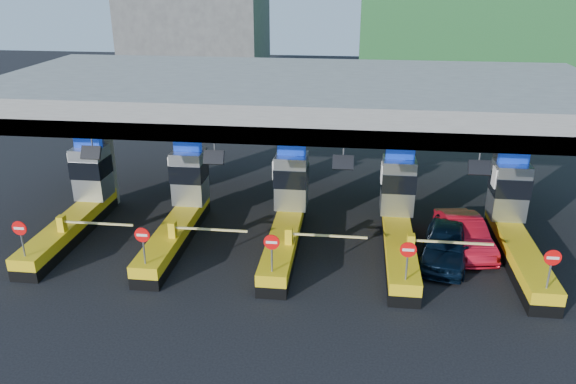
# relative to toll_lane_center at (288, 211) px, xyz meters

# --- Properties ---
(ground) EXTENTS (120.00, 120.00, 0.00)m
(ground) POSITION_rel_toll_lane_center_xyz_m (-0.00, -0.28, -1.40)
(ground) COLOR black
(ground) RESTS_ON ground
(toll_canopy) EXTENTS (28.00, 12.09, 7.00)m
(toll_canopy) POSITION_rel_toll_lane_center_xyz_m (-0.00, 2.59, 4.74)
(toll_canopy) COLOR slate
(toll_canopy) RESTS_ON ground
(toll_lane_far_left) EXTENTS (4.43, 8.00, 4.16)m
(toll_lane_far_left) POSITION_rel_toll_lane_center_xyz_m (-10.00, 0.00, 0.00)
(toll_lane_far_left) COLOR black
(toll_lane_far_left) RESTS_ON ground
(toll_lane_left) EXTENTS (4.43, 8.00, 4.16)m
(toll_lane_left) POSITION_rel_toll_lane_center_xyz_m (-5.00, 0.00, 0.00)
(toll_lane_left) COLOR black
(toll_lane_left) RESTS_ON ground
(toll_lane_center) EXTENTS (4.43, 8.00, 4.16)m
(toll_lane_center) POSITION_rel_toll_lane_center_xyz_m (0.00, 0.00, 0.00)
(toll_lane_center) COLOR black
(toll_lane_center) RESTS_ON ground
(toll_lane_right) EXTENTS (4.43, 8.00, 4.16)m
(toll_lane_right) POSITION_rel_toll_lane_center_xyz_m (5.00, 0.00, 0.00)
(toll_lane_right) COLOR black
(toll_lane_right) RESTS_ON ground
(toll_lane_far_right) EXTENTS (4.43, 8.00, 4.16)m
(toll_lane_far_right) POSITION_rel_toll_lane_center_xyz_m (10.00, 0.00, 0.00)
(toll_lane_far_right) COLOR black
(toll_lane_far_right) RESTS_ON ground
(van) EXTENTS (2.88, 5.01, 1.60)m
(van) POSITION_rel_toll_lane_center_xyz_m (6.95, -1.31, -0.60)
(van) COLOR black
(van) RESTS_ON ground
(red_car) EXTENTS (2.29, 4.71, 1.49)m
(red_car) POSITION_rel_toll_lane_center_xyz_m (7.93, -0.18, -0.65)
(red_car) COLOR red
(red_car) RESTS_ON ground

